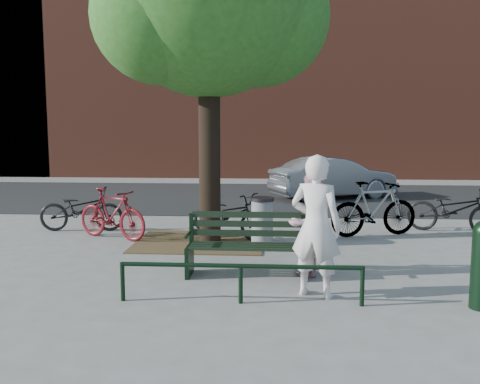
# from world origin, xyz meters

# --- Properties ---
(ground) EXTENTS (90.00, 90.00, 0.00)m
(ground) POSITION_xyz_m (0.00, 0.00, 0.00)
(ground) COLOR gray
(ground) RESTS_ON ground
(dirt_pit) EXTENTS (2.40, 2.00, 0.02)m
(dirt_pit) POSITION_xyz_m (-1.00, 2.20, 0.01)
(dirt_pit) COLOR brown
(dirt_pit) RESTS_ON ground
(road) EXTENTS (40.00, 7.00, 0.01)m
(road) POSITION_xyz_m (0.00, 8.50, 0.01)
(road) COLOR black
(road) RESTS_ON ground
(townhouse_row) EXTENTS (45.00, 4.00, 14.00)m
(townhouse_row) POSITION_xyz_m (0.17, 16.00, 6.25)
(townhouse_row) COLOR brown
(townhouse_row) RESTS_ON ground
(park_bench) EXTENTS (1.74, 0.54, 0.97)m
(park_bench) POSITION_xyz_m (-0.00, 0.08, 0.48)
(park_bench) COLOR black
(park_bench) RESTS_ON ground
(guard_railing) EXTENTS (3.06, 0.06, 0.51)m
(guard_railing) POSITION_xyz_m (0.00, -1.20, 0.40)
(guard_railing) COLOR black
(guard_railing) RESTS_ON ground
(street_tree) EXTENTS (4.20, 3.80, 6.50)m
(street_tree) POSITION_xyz_m (-0.75, 2.20, 4.42)
(street_tree) COLOR black
(street_tree) RESTS_ON ground
(person_left) EXTENTS (0.79, 0.67, 1.85)m
(person_left) POSITION_xyz_m (0.95, -0.85, 0.93)
(person_left) COLOR silver
(person_left) RESTS_ON ground
(person_right) EXTENTS (0.94, 0.89, 1.52)m
(person_right) POSITION_xyz_m (0.95, 0.15, 0.76)
(person_right) COLOR #C98A9D
(person_right) RESTS_ON ground
(litter_bin) EXTENTS (0.44, 0.44, 0.90)m
(litter_bin) POSITION_xyz_m (0.19, 2.00, 0.45)
(litter_bin) COLOR gray
(litter_bin) RESTS_ON ground
(bicycle_a) EXTENTS (1.78, 0.74, 0.91)m
(bicycle_a) POSITION_xyz_m (-3.62, 3.11, 0.46)
(bicycle_a) COLOR black
(bicycle_a) RESTS_ON ground
(bicycle_b) EXTENTS (1.70, 1.14, 1.00)m
(bicycle_b) POSITION_xyz_m (-2.74, 2.39, 0.50)
(bicycle_b) COLOR #5D0D13
(bicycle_b) RESTS_ON ground
(bicycle_c) EXTENTS (1.80, 1.38, 0.91)m
(bicycle_c) POSITION_xyz_m (-0.48, 2.63, 0.45)
(bicycle_c) COLOR black
(bicycle_c) RESTS_ON ground
(bicycle_d) EXTENTS (1.91, 1.05, 1.10)m
(bicycle_d) POSITION_xyz_m (2.39, 3.00, 0.55)
(bicycle_d) COLOR gray
(bicycle_d) RESTS_ON ground
(bicycle_e) EXTENTS (1.95, 1.36, 0.97)m
(bicycle_e) POSITION_xyz_m (4.07, 3.41, 0.49)
(bicycle_e) COLOR black
(bicycle_e) RESTS_ON ground
(parked_car) EXTENTS (3.97, 2.78, 1.24)m
(parked_car) POSITION_xyz_m (2.15, 8.39, 0.62)
(parked_car) COLOR slate
(parked_car) RESTS_ON ground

